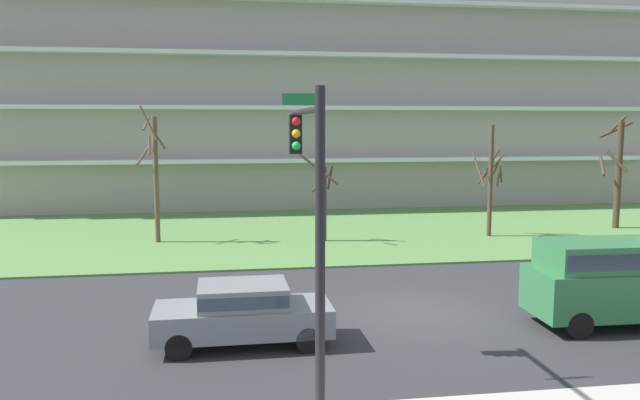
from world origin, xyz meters
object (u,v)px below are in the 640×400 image
at_px(tree_left, 323,199).
at_px(tree_center, 491,179).
at_px(tree_right, 617,171).
at_px(sedan_gray_near_left, 243,311).
at_px(van_green_center_left, 626,276).
at_px(traffic_signal_mast, 310,193).
at_px(tree_far_left, 155,173).

distance_m(tree_left, tree_center, 8.26).
height_order(tree_right, sedan_gray_near_left, tree_right).
bearing_deg(tree_center, van_green_center_left, -98.12).
bearing_deg(tree_center, tree_right, 9.92).
height_order(tree_right, traffic_signal_mast, traffic_signal_mast).
bearing_deg(tree_left, tree_far_left, 173.08).
height_order(tree_left, tree_right, tree_right).
bearing_deg(tree_center, sedan_gray_near_left, -132.68).
xyz_separation_m(tree_center, sedan_gray_near_left, (-12.34, -13.38, -2.01)).
height_order(van_green_center_left, traffic_signal_mast, traffic_signal_mast).
bearing_deg(tree_left, traffic_signal_mast, -99.91).
bearing_deg(sedan_gray_near_left, tree_left, 72.11).
bearing_deg(van_green_center_left, tree_far_left, 135.78).
height_order(tree_left, sedan_gray_near_left, tree_left).
relative_size(tree_left, traffic_signal_mast, 0.68).
height_order(tree_center, sedan_gray_near_left, tree_center).
xyz_separation_m(tree_far_left, sedan_gray_near_left, (3.52, -14.13, -2.39)).
distance_m(tree_left, traffic_signal_mast, 16.82).
bearing_deg(tree_far_left, tree_right, 1.37).
xyz_separation_m(tree_center, van_green_center_left, (-1.91, -13.38, -1.49)).
height_order(tree_far_left, sedan_gray_near_left, tree_far_left).
relative_size(tree_right, van_green_center_left, 1.13).
bearing_deg(van_green_center_left, tree_left, 116.68).
relative_size(tree_far_left, traffic_signal_mast, 1.02).
xyz_separation_m(tree_center, traffic_signal_mast, (-11.09, -16.61, 1.29)).
bearing_deg(sedan_gray_near_left, traffic_signal_mast, -69.41).
xyz_separation_m(tree_left, traffic_signal_mast, (-2.87, -16.44, 2.12)).
distance_m(tree_right, sedan_gray_near_left, 24.82).
distance_m(tree_far_left, sedan_gray_near_left, 14.76).
xyz_separation_m(tree_far_left, tree_center, (15.85, -0.76, -0.38)).
bearing_deg(tree_left, sedan_gray_near_left, -107.34).
distance_m(tree_left, van_green_center_left, 14.65).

